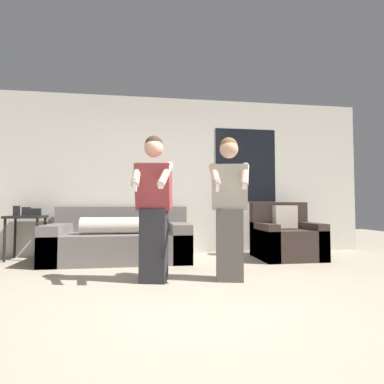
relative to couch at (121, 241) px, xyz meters
The scene contains 7 objects.
ground_plane 2.28m from the couch, 69.32° to the right, with size 14.00×14.00×0.00m, color tan.
wall_back 1.45m from the couch, 33.06° to the left, with size 6.92×0.07×2.70m.
couch is the anchor object (origin of this frame).
armchair 2.56m from the couch, ahead, with size 0.93×0.82×0.88m.
side_table 1.50m from the couch, 169.64° to the left, with size 0.53×0.42×0.82m.
person_left 1.52m from the couch, 70.70° to the right, with size 0.45×0.55×1.59m.
person_right 1.98m from the couch, 46.98° to the right, with size 0.46×0.54×1.59m.
Camera 1 is at (-0.37, -2.52, 0.83)m, focal length 28.00 mm.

